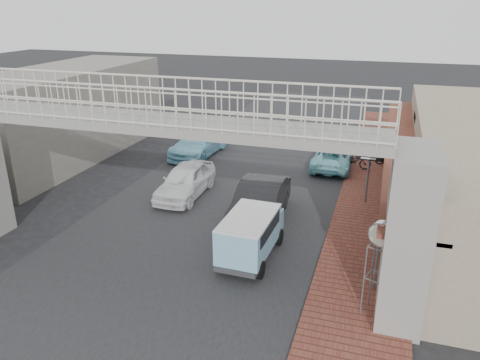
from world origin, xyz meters
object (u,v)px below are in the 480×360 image
Objects in this scene: street_clock at (381,239)px; angkot_curb at (333,156)px; angkot_van at (251,231)px; motorcycle_far at (391,156)px; white_hatchback at (185,180)px; dark_sedan at (259,203)px; arrow_sign at (388,153)px; angkot_far at (199,142)px; motorcycle_near at (354,161)px.

angkot_curb is at bearing 123.12° from street_clock.
angkot_van is 2.01× the size of motorcycle_far.
angkot_van is (4.53, -4.60, 0.33)m from white_hatchback.
dark_sedan is (4.01, -1.60, 0.08)m from white_hatchback.
dark_sedan is at bearing -144.40° from arrow_sign.
angkot_curb is 7.85m from angkot_far.
motorcycle_far is at bearing -65.87° from motorcycle_near.
white_hatchback is at bearing 44.40° from angkot_curb.
angkot_far is at bearing 122.28° from angkot_van.
motorcycle_near is 5.08m from arrow_sign.
dark_sedan is 1.71× the size of street_clock.
arrow_sign is (4.79, 3.05, 1.64)m from dark_sedan.
arrow_sign is (-0.25, -5.69, 1.84)m from motorcycle_far.
motorcycle_near is at bearing 38.42° from white_hatchback.
angkot_van reaches higher than white_hatchback.
motorcycle_near is at bearing 65.05° from dark_sedan.
white_hatchback is 0.98× the size of angkot_curb.
motorcycle_near is at bearing 166.41° from angkot_curb.
angkot_van is at bearing 80.94° from angkot_curb.
angkot_van reaches higher than angkot_far.
dark_sedan is at bearing -49.37° from angkot_far.
dark_sedan is 9.60m from angkot_far.
angkot_far is 11.68m from arrow_sign.
white_hatchback is 9.28m from motorcycle_near.
dark_sedan is 8.00m from angkot_curb.
angkot_far is 16.65m from street_clock.
angkot_van is at bearing -122.12° from arrow_sign.
angkot_curb is 13.23m from street_clock.
angkot_curb is 1.52× the size of arrow_sign.
dark_sedan is 5.91m from arrow_sign.
motorcycle_far is at bearing 58.10° from dark_sedan.
street_clock is at bearing -48.42° from dark_sedan.
arrow_sign is at bearing 119.48° from angkot_curb.
arrow_sign is (1.62, -4.43, 1.90)m from motorcycle_near.
white_hatchback is 1.25× the size of angkot_van.
angkot_far is 2.86× the size of motorcycle_near.
motorcycle_far is 0.59× the size of arrow_sign.
white_hatchback reaches higher than motorcycle_far.
white_hatchback is at bearing -167.53° from arrow_sign.
white_hatchback is 11.52m from motorcycle_far.
street_clock reaches higher than angkot_van.
angkot_curb is (6.03, 6.13, -0.12)m from white_hatchback.
arrow_sign is at bearing -20.05° from angkot_far.
motorcycle_far is at bearing 109.92° from street_clock.
motorcycle_far is 5.99m from arrow_sign.
motorcycle_far is (4.51, 11.74, -0.45)m from angkot_van.
white_hatchback is at bearing 156.26° from dark_sedan.
angkot_curb is 2.56× the size of motorcycle_far.
angkot_far is at bearing 90.11° from motorcycle_far.
motorcycle_near is (2.65, 10.47, -0.51)m from angkot_van.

